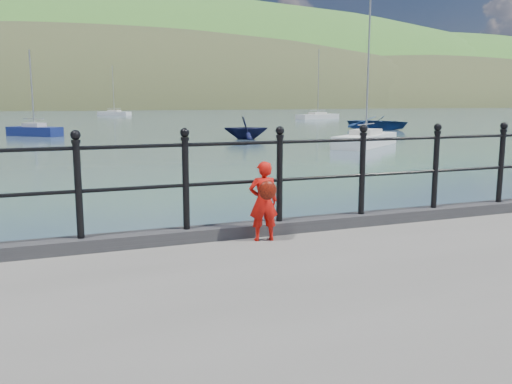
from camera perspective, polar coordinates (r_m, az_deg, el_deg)
name	(u,v)px	position (r m, az deg, el deg)	size (l,w,h in m)	color
ground	(231,309)	(7.14, -2.62, -12.23)	(600.00, 600.00, 0.00)	#2D4251
kerb	(235,231)	(6.68, -2.27, -4.09)	(60.00, 0.30, 0.15)	#28282B
railing	(234,170)	(6.54, -2.32, 2.29)	(18.11, 0.11, 1.20)	black
far_shore	(142,157)	(250.28, -11.87, 3.59)	(830.00, 200.00, 156.00)	#333A21
child	(264,201)	(6.41, 0.81, -0.90)	(0.38, 0.32, 0.95)	red
launch_blue	(379,123)	(52.41, 12.79, 7.12)	(4.31, 6.03, 1.25)	navy
launch_navy	(246,128)	(38.02, -1.07, 6.76)	(2.58, 2.99, 1.57)	black
sailboat_near	(366,141)	(32.74, 11.47, 5.34)	(6.23, 5.49, 8.94)	white
sailboat_deep	(114,114)	(103.70, -14.70, 7.99)	(5.87, 5.41, 9.10)	silver
sailboat_far	(318,117)	(81.35, 6.51, 7.89)	(7.55, 4.25, 10.29)	silver
sailboat_port	(35,132)	(44.82, -22.28, 5.91)	(4.15, 4.04, 6.60)	navy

